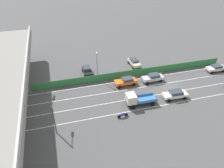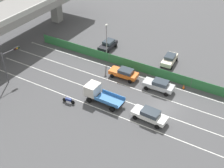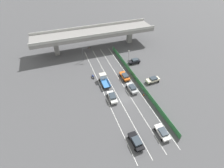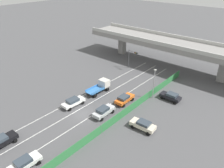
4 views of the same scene
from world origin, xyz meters
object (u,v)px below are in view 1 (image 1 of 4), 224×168
Objects in this scene: car_hatchback_white at (216,68)px; traffic_light at (54,110)px; car_sedan_silver at (153,77)px; parked_sedan_dark at (87,70)px; flatbed_truck_blue at (136,99)px; car_sedan_white at (175,94)px; parked_sedan_cream at (134,62)px; car_taxi_orange at (126,81)px; motorcycle at (123,115)px; street_lamp at (97,64)px; traffic_cone at (161,73)px.

traffic_light is at bearing 103.74° from car_hatchback_white.
car_sedan_silver is 14.57m from parked_sedan_dark.
flatbed_truck_blue is 1.32× the size of parked_sedan_dark.
car_sedan_white is 19.75m from parked_sedan_dark.
car_sedan_white is 14.65m from parked_sedan_cream.
car_hatchback_white is 29.42m from parked_sedan_dark.
car_sedan_white reaches higher than car_hatchback_white.
parked_sedan_dark is (6.63, 6.90, 0.01)m from car_taxi_orange.
car_sedan_silver reaches higher than motorcycle.
street_lamp reaches higher than parked_sedan_cream.
car_taxi_orange is 0.81× the size of flatbed_truck_blue.
car_taxi_orange reaches higher than car_sedan_white.
parked_sedan_dark reaches higher than parked_sedan_cream.
traffic_cone is (1.97, -9.05, -0.57)m from car_taxi_orange.
parked_sedan_dark is 0.65× the size of street_lamp.
car_sedan_silver is 0.88× the size of traffic_light.
flatbed_truck_blue is 12.99m from traffic_cone.
parked_sedan_cream is at bearing 38.96° from traffic_cone.
car_sedan_silver is 0.70× the size of street_lamp.
car_sedan_white is (-6.76, 14.24, 0.03)m from car_hatchback_white.
traffic_light is 26.35m from traffic_cone.
traffic_cone is (-4.65, -15.96, -0.58)m from parked_sedan_dark.
car_sedan_silver reaches higher than parked_sedan_dark.
car_hatchback_white is at bearing -70.07° from motorcycle.
parked_sedan_dark reaches higher than car_taxi_orange.
car_hatchback_white is 12.86m from traffic_cone.
flatbed_truck_blue is 1.29× the size of parked_sedan_cream.
parked_sedan_cream is at bearing -49.40° from traffic_light.
car_sedan_silver is 13.37m from motorcycle.
car_taxi_orange reaches higher than traffic_cone.
car_sedan_silver is at bearing -107.89° from street_lamp.
car_sedan_silver is at bearing -170.12° from parked_sedan_cream.
parked_sedan_dark is (13.53, 14.39, 0.02)m from car_sedan_white.
parked_sedan_cream is (7.46, -4.62, 0.01)m from car_taxi_orange.
traffic_cone is (8.88, -1.57, -0.56)m from car_sedan_white.
car_taxi_orange is 10.18m from car_sedan_white.
parked_sedan_cream reaches higher than car_hatchback_white.
car_taxi_orange is 9.57m from parked_sedan_dark.
car_taxi_orange is at bearing -21.84° from motorcycle.
parked_sedan_dark is 4.80m from street_lamp.
traffic_cone is at bearing -54.55° from car_sedan_silver.
parked_sedan_cream is 7.08m from traffic_cone.
traffic_light is (-9.05, 14.64, 2.79)m from car_taxi_orange.
parked_sedan_dark is at bearing 27.34° from street_lamp.
car_sedan_white is 1.12× the size of parked_sedan_dark.
motorcycle is (-9.39, 3.76, -0.45)m from car_taxi_orange.
car_sedan_white is at bearing -128.99° from street_lamp.
flatbed_truck_blue is at bearing -154.42° from parked_sedan_dark.
parked_sedan_dark is at bearing 61.93° from car_sedan_silver.
street_lamp reaches higher than car_sedan_white.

